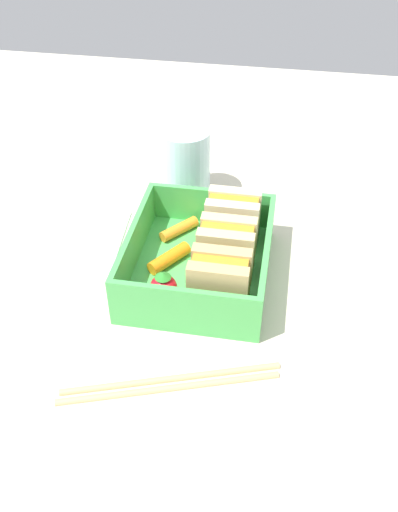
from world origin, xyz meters
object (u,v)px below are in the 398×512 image
strawberry_far_left (163,287)px  sandwich_left (233,219)px  sandwich_center_left (227,248)px  carrot_stick_left (179,229)px  sandwich_center (219,282)px  folded_napkin (76,237)px  chopstick_pair (171,382)px  carrot_stick_far_left (168,260)px  drinking_glass (185,164)px

strawberry_far_left → sandwich_left: bearing=152.1°
sandwich_center_left → carrot_stick_left: size_ratio=1.20×
sandwich_left → sandwich_center: bearing=0.0°
carrot_stick_left → folded_napkin: bearing=-82.5°
sandwich_left → sandwich_center: size_ratio=1.00×
chopstick_pair → carrot_stick_far_left: bearing=-167.3°
sandwich_center → drinking_glass: bearing=-160.3°
carrot_stick_left → drinking_glass: size_ratio=0.53×
carrot_stick_far_left → sandwich_left: bearing=132.3°
carrot_stick_far_left → carrot_stick_left: bearing=-179.9°
sandwich_center_left → drinking_glass: bearing=-154.4°
sandwich_center_left → chopstick_pair: 15.68cm
sandwich_center → folded_napkin: bearing=-116.3°
sandwich_center → sandwich_left: bearing=180.0°
sandwich_center → chopstick_pair: sandwich_center is taller
sandwich_center → sandwich_center_left: bearing=180.0°
carrot_stick_far_left → strawberry_far_left: strawberry_far_left is taller
carrot_stick_left → folded_napkin: (1.60, -12.14, -1.63)cm
sandwich_left → drinking_glass: size_ratio=0.64×
sandwich_center_left → chopstick_pair: size_ratio=0.30×
folded_napkin → strawberry_far_left: bearing=54.3°
carrot_stick_far_left → folded_napkin: carrot_stick_far_left is taller
sandwich_left → carrot_stick_far_left: (5.64, -6.19, -2.21)cm
sandwich_center → carrot_stick_left: (-10.68, -6.20, -2.32)cm
sandwich_center_left → sandwich_center: bearing=0.0°
chopstick_pair → drinking_glass: drinking_glass is taller
sandwich_center_left → drinking_glass: (-15.25, -7.32, 0.48)cm
sandwich_left → sandwich_center: 10.50cm
sandwich_left → drinking_glass: (-10.00, -7.32, 0.48)cm
carrot_stick_left → chopstick_pair: size_ratio=0.25×
sandwich_left → strawberry_far_left: sandwich_left is taller
strawberry_far_left → chopstick_pair: strawberry_far_left is taller
sandwich_center_left → carrot_stick_far_left: sandwich_center_left is taller
strawberry_far_left → sandwich_center: bearing=90.9°
sandwich_center_left → sandwich_left: bearing=180.0°
carrot_stick_far_left → chopstick_pair: bearing=12.7°
sandwich_left → sandwich_center_left: 5.25cm
carrot_stick_far_left → strawberry_far_left: (4.94, 0.59, 0.77)cm
carrot_stick_left → strawberry_far_left: strawberry_far_left is taller
strawberry_far_left → chopstick_pair: size_ratio=0.17×
sandwich_center_left → strawberry_far_left: 7.87cm
sandwich_center_left → carrot_stick_far_left: bearing=-86.4°
sandwich_left → chopstick_pair: sandwich_left is taller
sandwich_center_left → sandwich_center: size_ratio=1.00×
sandwich_center → strawberry_far_left: (0.09, -5.61, -1.44)cm
folded_napkin → carrot_stick_far_left: bearing=70.9°
sandwich_center → carrot_stick_far_left: sandwich_center is taller
carrot_stick_far_left → folded_napkin: 12.97cm
carrot_stick_far_left → sandwich_center_left: bearing=93.6°
sandwich_left → carrot_stick_left: sandwich_left is taller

